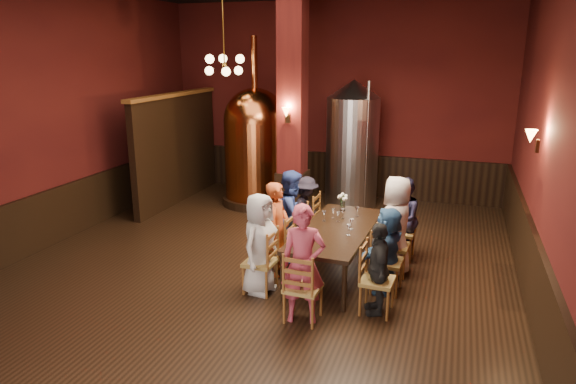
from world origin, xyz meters
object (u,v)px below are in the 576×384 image
(person_1, at_px, (277,229))
(copper_kettle, at_px, (256,145))
(rose_vase, at_px, (343,199))
(steel_vessel, at_px, (352,144))
(person_2, at_px, (293,215))
(dining_table, at_px, (337,232))
(person_0, at_px, (260,244))

(person_1, bearing_deg, copper_kettle, 27.88)
(copper_kettle, height_order, rose_vase, copper_kettle)
(copper_kettle, xyz_separation_m, steel_vessel, (2.07, 0.57, 0.05))
(person_2, height_order, rose_vase, person_2)
(steel_vessel, height_order, rose_vase, steel_vessel)
(person_2, distance_m, steel_vessel, 3.46)
(dining_table, height_order, person_1, person_1)
(copper_kettle, relative_size, steel_vessel, 1.32)
(person_1, bearing_deg, person_0, 178.55)
(dining_table, xyz_separation_m, rose_vase, (-0.12, 0.90, 0.26))
(person_0, height_order, person_1, same)
(dining_table, height_order, rose_vase, rose_vase)
(copper_kettle, bearing_deg, dining_table, -50.56)
(person_1, xyz_separation_m, steel_vessel, (0.31, 4.05, 0.66))
(dining_table, xyz_separation_m, copper_kettle, (-2.62, 3.18, 0.66))
(dining_table, relative_size, rose_vase, 7.92)
(dining_table, distance_m, person_0, 1.31)
(dining_table, distance_m, rose_vase, 0.95)
(rose_vase, bearing_deg, person_1, -121.97)
(steel_vessel, bearing_deg, dining_table, -81.66)
(person_0, distance_m, copper_kettle, 4.53)
(copper_kettle, distance_m, rose_vase, 3.41)
(dining_table, bearing_deg, copper_kettle, 131.98)
(person_2, bearing_deg, person_0, 174.01)
(person_2, xyz_separation_m, copper_kettle, (-1.78, 2.82, 0.59))
(person_2, distance_m, rose_vase, 0.92)
(steel_vessel, relative_size, rose_vase, 9.04)
(person_0, height_order, person_2, person_2)
(person_0, distance_m, person_1, 0.67)
(person_1, distance_m, rose_vase, 1.43)
(dining_table, relative_size, person_1, 1.65)
(steel_vessel, distance_m, rose_vase, 2.92)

